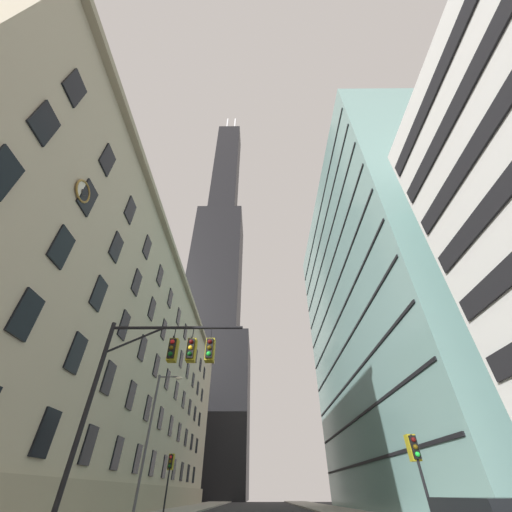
{
  "coord_description": "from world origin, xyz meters",
  "views": [
    {
      "loc": [
        0.1,
        -9.85,
        1.51
      ],
      "look_at": [
        -0.18,
        28.53,
        31.91
      ],
      "focal_mm": 21.08,
      "sensor_mm": 36.0,
      "label": 1
    }
  ],
  "objects_px": {
    "traffic_signal_mast": "(161,367)",
    "traffic_light_near_right": "(415,453)",
    "street_lamppost": "(153,427)",
    "traffic_light_far_left": "(170,465)"
  },
  "relations": [
    {
      "from": "traffic_signal_mast",
      "to": "traffic_light_far_left",
      "type": "distance_m",
      "value": 15.13
    },
    {
      "from": "traffic_signal_mast",
      "to": "street_lamppost",
      "type": "height_order",
      "value": "street_lamppost"
    },
    {
      "from": "traffic_signal_mast",
      "to": "street_lamppost",
      "type": "bearing_deg",
      "value": 106.61
    },
    {
      "from": "traffic_signal_mast",
      "to": "traffic_light_near_right",
      "type": "xyz_separation_m",
      "value": [
        11.38,
        2.73,
        -2.94
      ]
    },
    {
      "from": "traffic_light_near_right",
      "to": "traffic_light_far_left",
      "type": "bearing_deg",
      "value": 139.31
    },
    {
      "from": "traffic_signal_mast",
      "to": "traffic_light_near_right",
      "type": "height_order",
      "value": "traffic_signal_mast"
    },
    {
      "from": "street_lamppost",
      "to": "traffic_light_far_left",
      "type": "bearing_deg",
      "value": 73.79
    },
    {
      "from": "traffic_light_near_right",
      "to": "street_lamppost",
      "type": "height_order",
      "value": "street_lamppost"
    },
    {
      "from": "traffic_signal_mast",
      "to": "traffic_light_far_left",
      "type": "height_order",
      "value": "traffic_signal_mast"
    },
    {
      "from": "traffic_light_far_left",
      "to": "street_lamppost",
      "type": "bearing_deg",
      "value": -106.21
    }
  ]
}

